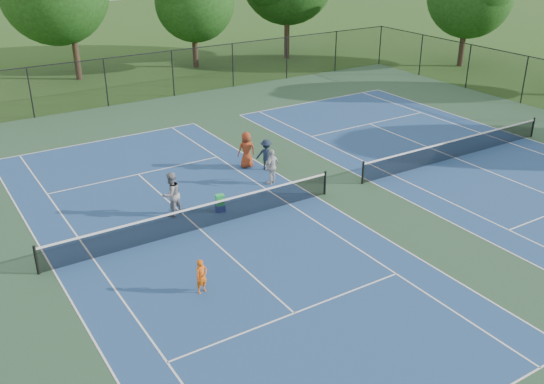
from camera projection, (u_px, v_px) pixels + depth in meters
ground at (344, 189)px, 26.51m from camera, size 140.00×140.00×0.00m
court_pad at (344, 189)px, 26.51m from camera, size 36.00×36.00×0.01m
tennis_court_left at (200, 227)px, 23.05m from camera, size 12.00×23.83×1.07m
tennis_court_right at (455, 156)px, 29.89m from camera, size 12.00×23.83×1.07m
perimeter_fence at (346, 155)px, 25.85m from camera, size 36.08×36.08×3.02m
child_player at (201, 276)px, 18.98m from camera, size 0.47×0.36×1.16m
instructor at (171, 194)px, 23.83m from camera, size 1.05×0.93×1.81m
bystander_a at (272, 167)px, 26.72m from camera, size 1.03×0.73×1.63m
bystander_b at (266, 155)px, 28.29m from camera, size 1.09×1.02×1.48m
bystander_c at (247, 150)px, 28.49m from camera, size 0.92×0.67×1.74m
ball_crate at (220, 208)px, 24.42m from camera, size 0.46×0.40×0.30m
ball_hopper at (220, 200)px, 24.27m from camera, size 0.40×0.35×0.43m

